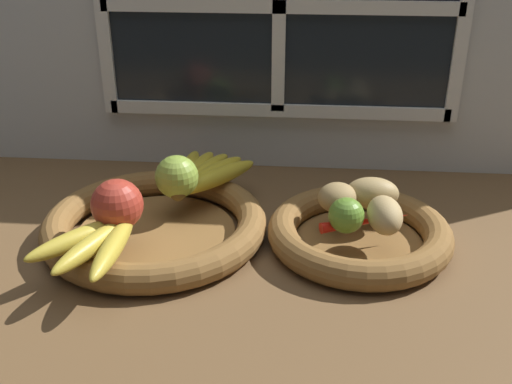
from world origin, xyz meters
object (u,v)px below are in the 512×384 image
potato_small (385,215)px  lime_near (346,215)px  fruit_bowl_right (359,234)px  apple_green_back (177,177)px  banana_bunch_front (97,241)px  fruit_bowl_left (155,225)px  banana_bunch_back (203,174)px  apple_red_front (117,205)px  chili_pepper (366,221)px  potato_oblong (338,198)px  potato_back (372,193)px

potato_small → lime_near: lime_near is taller
fruit_bowl_right → lime_near: lime_near is taller
apple_green_back → banana_bunch_front: bearing=-113.7°
fruit_bowl_left → banana_bunch_back: bearing=63.3°
apple_red_front → banana_bunch_front: (-1.12, -6.37, -2.40)cm
chili_pepper → banana_bunch_front: bearing=173.1°
potato_oblong → chili_pepper: (4.03, -4.66, -1.44)cm
apple_green_back → potato_oblong: apple_green_back is taller
lime_near → apple_green_back: bearing=160.9°
apple_green_back → banana_bunch_back: (3.13, 5.92, -2.03)cm
fruit_bowl_right → potato_oblong: (-3.44, 2.68, 4.66)cm
apple_red_front → lime_near: bearing=3.0°
apple_red_front → potato_back: apple_red_front is taller
lime_near → banana_bunch_front: bearing=-166.6°
apple_green_back → lime_near: apple_green_back is taller
potato_back → lime_near: (-4.38, -7.91, 0.13)cm
apple_green_back → fruit_bowl_right: bearing=-10.7°
banana_bunch_back → lime_near: size_ratio=3.52×
banana_bunch_front → potato_oblong: (33.12, 14.50, 0.86)cm
fruit_bowl_right → banana_bunch_front: bearing=-162.1°
potato_small → banana_bunch_back: bearing=153.4°
banana_bunch_front → fruit_bowl_left: bearing=67.2°
apple_red_front → banana_bunch_front: apple_red_front is taller
apple_green_back → potato_oblong: (25.54, -2.81, -1.24)cm
fruit_bowl_right → potato_back: (1.91, 4.21, 4.88)cm
fruit_bowl_left → potato_small: (34.64, -3.06, 4.97)cm
apple_red_front → chili_pepper: bearing=5.5°
apple_green_back → chili_pepper: size_ratio=0.49×
banana_bunch_back → chili_pepper: size_ratio=1.29×
chili_pepper → potato_oblong: bearing=109.1°
potato_small → potato_oblong: 8.67cm
chili_pepper → fruit_bowl_right: bearing=84.9°
apple_green_back → apple_red_front: 12.71cm
apple_green_back → chili_pepper: bearing=-14.2°
banana_bunch_back → potato_back: (27.76, -7.21, 1.02)cm
banana_bunch_front → chili_pepper: size_ratio=1.27×
apple_green_back → potato_back: 30.93cm
apple_red_front → chili_pepper: size_ratio=0.53×
apple_red_front → potato_oblong: size_ratio=1.25×
chili_pepper → lime_near: bearing=-172.4°
lime_near → chili_pepper: lime_near is taller
potato_oblong → lime_near: 6.47cm
fruit_bowl_right → potato_back: bearing=65.6°
potato_back → potato_small: (1.15, -7.26, 0.07)cm
banana_bunch_front → apple_green_back: bearing=66.3°
fruit_bowl_left → apple_green_back: (2.61, 5.49, 5.91)cm
apple_red_front → lime_near: 33.04cm
potato_back → potato_oblong: size_ratio=1.35×
potato_back → apple_red_front: bearing=-165.5°
apple_green_back → apple_red_front: bearing=-120.6°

